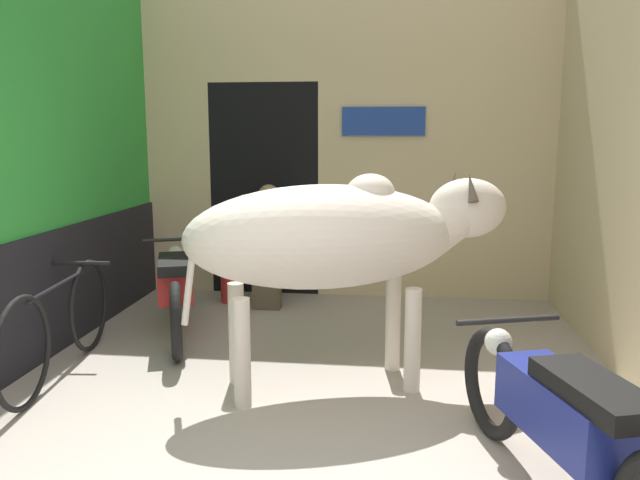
% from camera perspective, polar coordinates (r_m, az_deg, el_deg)
% --- Properties ---
extents(wall_left_shopfront, '(0.25, 4.24, 3.46)m').
position_cam_1_polar(wall_left_shopfront, '(5.11, -25.60, 8.37)').
color(wall_left_shopfront, green).
rests_on(wall_left_shopfront, ground_plane).
extents(wall_back_with_doorway, '(4.23, 0.93, 3.46)m').
position_cam_1_polar(wall_back_with_doorway, '(6.79, -0.54, 7.79)').
color(wall_back_with_doorway, '#C6B289').
rests_on(wall_back_with_doorway, ground_plane).
extents(cow, '(2.26, 1.28, 1.46)m').
position_cam_1_polar(cow, '(4.11, 1.77, 0.34)').
color(cow, beige).
rests_on(cow, ground_plane).
extents(motorcycle_near, '(0.79, 1.97, 0.75)m').
position_cam_1_polar(motorcycle_near, '(3.14, 21.33, -15.12)').
color(motorcycle_near, black).
rests_on(motorcycle_near, ground_plane).
extents(motorcycle_far, '(0.86, 1.97, 0.73)m').
position_cam_1_polar(motorcycle_far, '(5.55, -13.06, -3.96)').
color(motorcycle_far, black).
rests_on(motorcycle_far, ground_plane).
extents(bicycle, '(0.44, 1.80, 0.74)m').
position_cam_1_polar(bicycle, '(4.82, -22.65, -7.15)').
color(bicycle, black).
rests_on(bicycle, ground_plane).
extents(shopkeeper_seated, '(0.39, 0.34, 1.21)m').
position_cam_1_polar(shopkeeper_seated, '(6.18, -4.73, -0.15)').
color(shopkeeper_seated, brown).
rests_on(shopkeeper_seated, ground_plane).
extents(plastic_stool, '(0.30, 0.30, 0.48)m').
position_cam_1_polar(plastic_stool, '(6.43, -8.16, -3.41)').
color(plastic_stool, red).
rests_on(plastic_stool, ground_plane).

